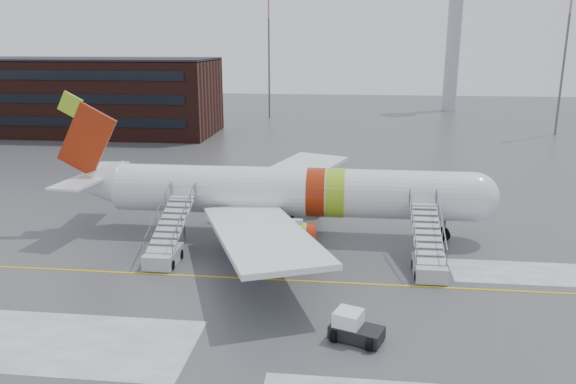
# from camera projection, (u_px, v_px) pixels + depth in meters

# --- Properties ---
(ground) EXTENTS (260.00, 260.00, 0.00)m
(ground) POSITION_uv_depth(u_px,v_px,m) (219.00, 271.00, 37.74)
(ground) COLOR #494C4F
(ground) RESTS_ON ground
(airliner) EXTENTS (35.03, 32.97, 11.18)m
(airliner) POSITION_uv_depth(u_px,v_px,m) (279.00, 192.00, 44.31)
(airliner) COLOR white
(airliner) RESTS_ON ground
(airstair_fwd) EXTENTS (2.05, 7.70, 3.48)m
(airstair_fwd) POSITION_uv_depth(u_px,v_px,m) (428.00, 256.00, 37.46)
(airstair_fwd) COLOR #AEB0B5
(airstair_fwd) RESTS_ON ground
(airstair_aft) EXTENTS (2.05, 7.70, 3.48)m
(airstair_aft) POSITION_uv_depth(u_px,v_px,m) (167.00, 246.00, 39.44)
(airstair_aft) COLOR #B0B3B8
(airstair_aft) RESTS_ON ground
(pushback_tug) EXTENTS (3.01, 2.65, 1.53)m
(pushback_tug) POSITION_uv_depth(u_px,v_px,m) (354.00, 327.00, 28.95)
(pushback_tug) COLOR black
(pushback_tug) RESTS_ON ground
(terminal_building) EXTENTS (62.00, 16.11, 12.30)m
(terminal_building) POSITION_uv_depth(u_px,v_px,m) (31.00, 95.00, 93.80)
(terminal_building) COLOR #3F1E16
(terminal_building) RESTS_ON ground
(control_tower) EXTENTS (6.40, 6.40, 30.00)m
(control_tower) POSITION_uv_depth(u_px,v_px,m) (455.00, 23.00, 120.70)
(control_tower) COLOR #B2B5BA
(control_tower) RESTS_ON ground
(light_mast_far_ne) EXTENTS (1.20, 1.20, 24.25)m
(light_mast_far_ne) POSITION_uv_depth(u_px,v_px,m) (566.00, 48.00, 89.01)
(light_mast_far_ne) COLOR #595B60
(light_mast_far_ne) RESTS_ON ground
(light_mast_far_n) EXTENTS (1.20, 1.20, 24.25)m
(light_mast_far_n) POSITION_uv_depth(u_px,v_px,m) (269.00, 47.00, 109.84)
(light_mast_far_n) COLOR #595B60
(light_mast_far_n) RESTS_ON ground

